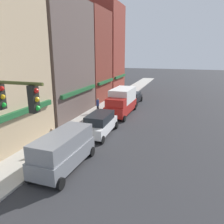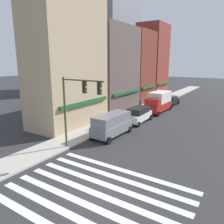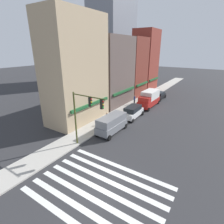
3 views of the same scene
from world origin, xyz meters
name	(u,v)px [view 1 (image 1 of 3)]	position (x,y,z in m)	size (l,w,h in m)	color
storefront_row	(67,53)	(22.09, 11.50, 7.12)	(34.28, 5.30, 15.45)	tan
van_grey	(63,149)	(9.13, 4.70, 1.29)	(5.05, 2.22, 2.34)	slate
suv_white	(100,123)	(15.40, 4.70, 1.03)	(4.75, 2.12, 1.94)	white
box_truck_red	(122,101)	(22.41, 4.70, 1.59)	(6.24, 2.42, 3.04)	#B21E19
sedan_black	(133,98)	(28.50, 4.70, 0.84)	(4.43, 2.02, 1.59)	black
pedestrian_grey_coat	(52,139)	(10.77, 6.60, 1.07)	(0.32, 0.32, 1.77)	#23232D
pedestrian_blue_shirt	(98,105)	(21.73, 7.47, 1.07)	(0.32, 0.32, 1.77)	#23232D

